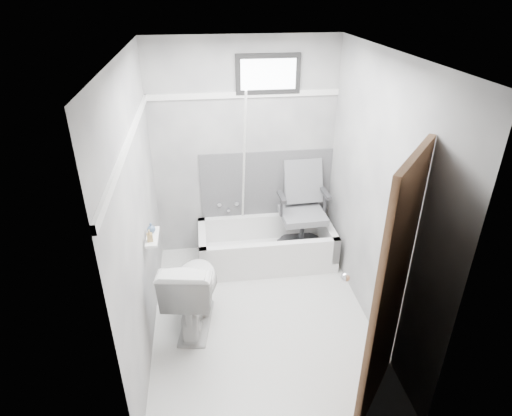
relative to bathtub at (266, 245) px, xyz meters
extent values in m
plane|color=white|center=(-0.20, -0.93, -0.21)|extent=(2.60, 2.60, 0.00)
plane|color=silver|center=(-0.20, -0.93, 2.19)|extent=(2.60, 2.60, 0.00)
cube|color=slate|center=(-0.20, 0.37, 0.99)|extent=(2.00, 0.02, 2.40)
cube|color=slate|center=(-0.20, -2.23, 0.99)|extent=(2.00, 0.02, 2.40)
cube|color=slate|center=(-1.20, -0.93, 0.99)|extent=(0.02, 2.60, 2.40)
cube|color=slate|center=(0.80, -0.93, 0.99)|extent=(0.02, 2.60, 2.40)
imported|color=silver|center=(-0.82, -0.92, 0.18)|extent=(0.58, 0.87, 0.79)
cube|color=#4C4C4F|center=(0.05, 0.36, 0.59)|extent=(1.50, 0.02, 0.78)
cube|color=white|center=(-0.20, 0.36, 1.61)|extent=(2.00, 0.02, 0.06)
cube|color=white|center=(-1.18, -0.93, 1.61)|extent=(0.02, 2.60, 0.06)
cylinder|color=silver|center=(-0.23, 0.13, 0.84)|extent=(0.02, 0.62, 1.86)
cube|color=white|center=(-1.13, -0.80, 0.69)|extent=(0.10, 0.32, 0.02)
imported|color=#A38751|center=(-1.14, -0.88, 0.76)|extent=(0.06, 0.06, 0.11)
imported|color=#476183|center=(-1.14, -0.74, 0.75)|extent=(0.09, 0.09, 0.09)
camera|label=1|loc=(-0.66, -4.02, 2.64)|focal=30.00mm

